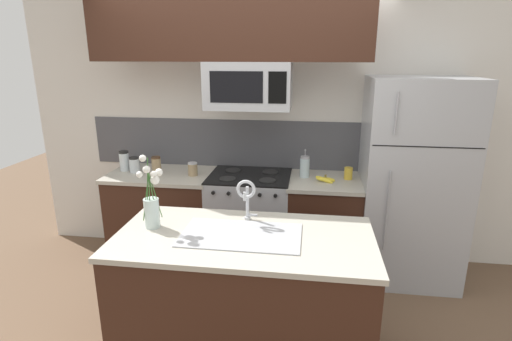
# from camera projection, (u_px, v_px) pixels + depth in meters

# --- Properties ---
(ground_plane) EXTENTS (10.00, 10.00, 0.00)m
(ground_plane) POSITION_uv_depth(u_px,v_px,m) (233.00, 320.00, 3.14)
(ground_plane) COLOR brown
(rear_partition) EXTENTS (5.20, 0.10, 2.60)m
(rear_partition) POSITION_uv_depth(u_px,v_px,m) (285.00, 129.00, 3.95)
(rear_partition) COLOR silver
(rear_partition) RESTS_ON ground
(splash_band) EXTENTS (3.35, 0.01, 0.48)m
(splash_band) POSITION_uv_depth(u_px,v_px,m) (255.00, 144.00, 3.98)
(splash_band) COLOR #4C4C51
(splash_band) RESTS_ON rear_partition
(back_counter_left) EXTENTS (1.00, 0.65, 0.91)m
(back_counter_left) POSITION_uv_depth(u_px,v_px,m) (164.00, 216.00, 3.99)
(back_counter_left) COLOR #381E14
(back_counter_left) RESTS_ON ground
(back_counter_right) EXTENTS (0.67, 0.65, 0.91)m
(back_counter_right) POSITION_uv_depth(u_px,v_px,m) (323.00, 225.00, 3.78)
(back_counter_right) COLOR #381E14
(back_counter_right) RESTS_ON ground
(stove_range) EXTENTS (0.76, 0.64, 0.93)m
(stove_range) POSITION_uv_depth(u_px,v_px,m) (250.00, 221.00, 3.87)
(stove_range) COLOR #A8AAAF
(stove_range) RESTS_ON ground
(microwave) EXTENTS (0.74, 0.40, 0.40)m
(microwave) POSITION_uv_depth(u_px,v_px,m) (249.00, 85.00, 3.48)
(microwave) COLOR #A8AAAF
(upper_cabinet_band) EXTENTS (2.38, 0.34, 0.60)m
(upper_cabinet_band) POSITION_uv_depth(u_px,v_px,m) (229.00, 24.00, 3.34)
(upper_cabinet_band) COLOR #381E14
(refrigerator) EXTENTS (0.87, 0.74, 1.83)m
(refrigerator) POSITION_uv_depth(u_px,v_px,m) (411.00, 182.00, 3.56)
(refrigerator) COLOR #A8AAAF
(refrigerator) RESTS_ON ground
(storage_jar_tall) EXTENTS (0.09, 0.09, 0.19)m
(storage_jar_tall) POSITION_uv_depth(u_px,v_px,m) (124.00, 161.00, 3.91)
(storage_jar_tall) COLOR silver
(storage_jar_tall) RESTS_ON back_counter_left
(storage_jar_medium) EXTENTS (0.10, 0.10, 0.15)m
(storage_jar_medium) POSITION_uv_depth(u_px,v_px,m) (135.00, 165.00, 3.86)
(storage_jar_medium) COLOR silver
(storage_jar_medium) RESTS_ON back_counter_left
(storage_jar_short) EXTENTS (0.09, 0.09, 0.16)m
(storage_jar_short) POSITION_uv_depth(u_px,v_px,m) (156.00, 165.00, 3.83)
(storage_jar_short) COLOR #997F5B
(storage_jar_short) RESTS_ON back_counter_left
(storage_jar_squat) EXTENTS (0.09, 0.09, 0.13)m
(storage_jar_squat) POSITION_uv_depth(u_px,v_px,m) (193.00, 169.00, 3.76)
(storage_jar_squat) COLOR #997F5B
(storage_jar_squat) RESTS_ON back_counter_left
(banana_bunch) EXTENTS (0.19, 0.12, 0.08)m
(banana_bunch) POSITION_uv_depth(u_px,v_px,m) (325.00, 179.00, 3.58)
(banana_bunch) COLOR yellow
(banana_bunch) RESTS_ON back_counter_right
(french_press) EXTENTS (0.09, 0.09, 0.27)m
(french_press) POSITION_uv_depth(u_px,v_px,m) (305.00, 167.00, 3.70)
(french_press) COLOR silver
(french_press) RESTS_ON back_counter_right
(coffee_tin) EXTENTS (0.08, 0.08, 0.11)m
(coffee_tin) POSITION_uv_depth(u_px,v_px,m) (348.00, 173.00, 3.65)
(coffee_tin) COLOR gold
(coffee_tin) RESTS_ON back_counter_right
(island_counter) EXTENTS (1.65, 0.83, 0.91)m
(island_counter) POSITION_uv_depth(u_px,v_px,m) (245.00, 298.00, 2.66)
(island_counter) COLOR #381E14
(island_counter) RESTS_ON ground
(kitchen_sink) EXTENTS (0.76, 0.44, 0.16)m
(kitchen_sink) POSITION_uv_depth(u_px,v_px,m) (241.00, 245.00, 2.56)
(kitchen_sink) COLOR #ADAFB5
(kitchen_sink) RESTS_ON island_counter
(sink_faucet) EXTENTS (0.14, 0.14, 0.31)m
(sink_faucet) POSITION_uv_depth(u_px,v_px,m) (246.00, 195.00, 2.69)
(sink_faucet) COLOR #B7BABF
(sink_faucet) RESTS_ON island_counter
(flower_vase) EXTENTS (0.15, 0.12, 0.50)m
(flower_vase) POSITION_uv_depth(u_px,v_px,m) (152.00, 206.00, 2.61)
(flower_vase) COLOR silver
(flower_vase) RESTS_ON island_counter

